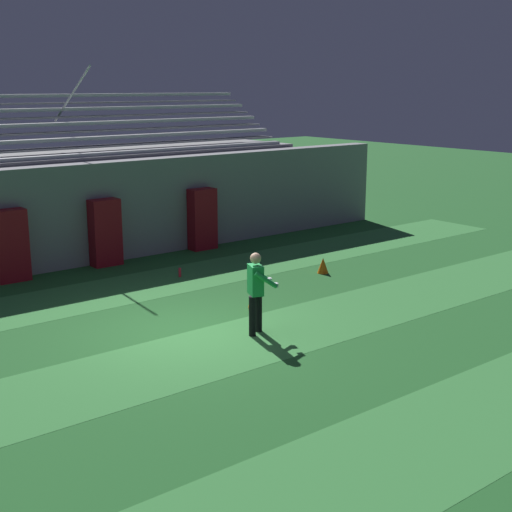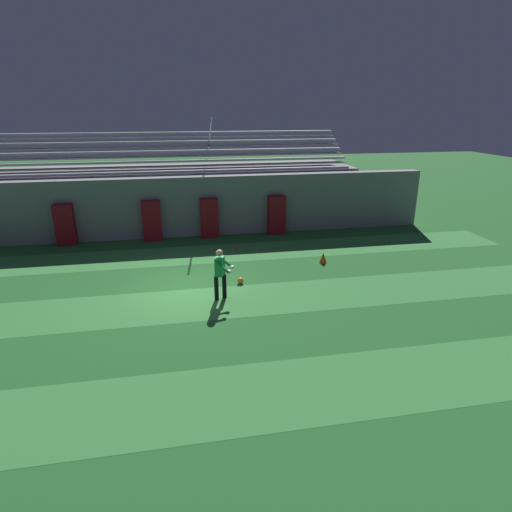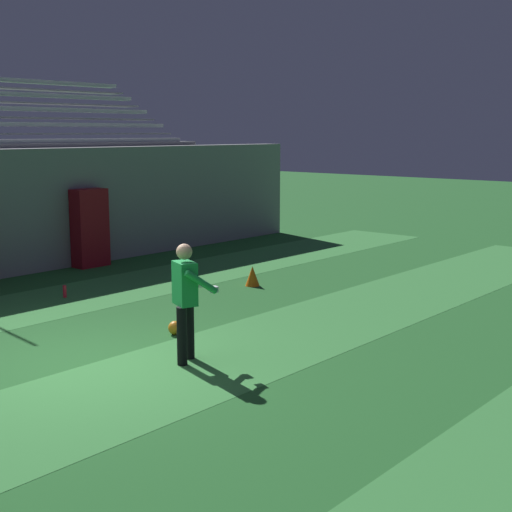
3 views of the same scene
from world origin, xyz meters
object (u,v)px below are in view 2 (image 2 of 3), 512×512
padding_pillar_gate_left (152,221)px  soccer_ball (240,281)px  padding_pillar_far_right (277,215)px  traffic_cone (323,258)px  padding_pillar_gate_right (209,218)px  padding_pillar_far_left (65,225)px  water_bottle (236,249)px  goalkeeper (220,271)px

padding_pillar_gate_left → soccer_ball: size_ratio=8.40×
padding_pillar_far_right → traffic_cone: size_ratio=4.40×
padding_pillar_gate_right → padding_pillar_far_left: size_ratio=1.00×
soccer_ball → water_bottle: size_ratio=0.92×
goalkeeper → padding_pillar_gate_right: bearing=88.1°
padding_pillar_far_left → soccer_ball: 9.10m
soccer_ball → water_bottle: (0.35, 3.52, 0.01)m
padding_pillar_gate_right → padding_pillar_far_left: (-6.37, 0.00, 0.00)m
padding_pillar_gate_left → padding_pillar_far_right: same height
padding_pillar_gate_left → water_bottle: bearing=-33.2°
traffic_cone → water_bottle: (-3.19, 2.05, -0.09)m
padding_pillar_far_right → goalkeeper: size_ratio=1.11×
padding_pillar_far_right → goalkeeper: (-3.46, -6.95, 0.03)m
padding_pillar_far_right → padding_pillar_gate_right: bearing=180.0°
padding_pillar_far_left → traffic_cone: size_ratio=4.40×
padding_pillar_gate_left → traffic_cone: (6.73, -4.36, -0.71)m
padding_pillar_far_left → soccer_ball: padding_pillar_far_left is taller
padding_pillar_gate_right → water_bottle: padding_pillar_gate_right is taller
padding_pillar_far_left → padding_pillar_far_right: size_ratio=1.00×
padding_pillar_gate_left → padding_pillar_far_right: (5.85, 0.00, 0.00)m
padding_pillar_gate_left → padding_pillar_far_right: 5.85m
traffic_cone → soccer_ball: bearing=-157.4°
soccer_ball → padding_pillar_far_right: bearing=65.5°
padding_pillar_far_right → soccer_ball: 6.46m
goalkeeper → soccer_ball: size_ratio=7.59×
padding_pillar_gate_left → padding_pillar_gate_right: 2.62m
padding_pillar_far_left → padding_pillar_gate_left: bearing=0.0°
soccer_ball → goalkeeper: bearing=-125.6°
padding_pillar_far_right → padding_pillar_gate_left: bearing=180.0°
padding_pillar_gate_right → goalkeeper: bearing=-91.9°
padding_pillar_far_left → soccer_ball: size_ratio=8.40×
padding_pillar_gate_right → goalkeeper: size_ratio=1.11×
padding_pillar_far_right → goalkeeper: 7.76m
padding_pillar_gate_left → soccer_ball: 6.70m
soccer_ball → padding_pillar_gate_left: bearing=118.7°
padding_pillar_gate_left → water_bottle: padding_pillar_gate_left is taller
soccer_ball → water_bottle: 3.53m
padding_pillar_gate_left → goalkeeper: 7.35m
padding_pillar_far_left → soccer_ball: (6.93, -5.83, -0.81)m
padding_pillar_far_right → padding_pillar_far_left: bearing=180.0°
traffic_cone → water_bottle: 3.79m
soccer_ball → water_bottle: bearing=84.3°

